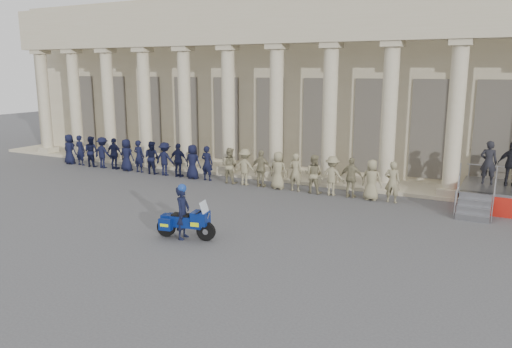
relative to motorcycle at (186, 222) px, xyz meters
name	(u,v)px	position (x,y,z in m)	size (l,w,h in m)	color
ground	(207,230)	(0.09, 0.99, -0.54)	(90.00, 90.00, 0.00)	#474749
building	(348,81)	(0.09, 15.73, 3.98)	(40.00, 12.50, 9.00)	tan
officer_rank	(202,163)	(-4.31, 7.31, 0.29)	(18.44, 0.63, 1.65)	black
motorcycle	(186,222)	(0.00, 0.00, 0.00)	(1.93, 0.92, 1.25)	black
rider	(183,211)	(-0.11, -0.02, 0.33)	(0.50, 0.66, 1.74)	black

